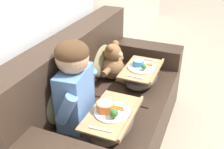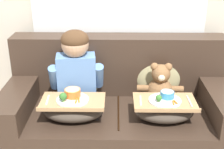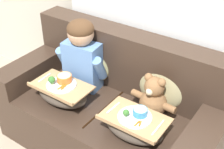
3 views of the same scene
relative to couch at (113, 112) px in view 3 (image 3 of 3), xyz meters
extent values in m
plane|color=tan|center=(0.00, -0.07, -0.35)|extent=(14.00, 14.00, 0.00)
cube|color=#38281E|center=(0.00, -0.07, -0.12)|extent=(1.78, 0.86, 0.46)
cube|color=#38281E|center=(0.00, 0.26, 0.36)|extent=(1.78, 0.22, 0.50)
cube|color=#38281E|center=(-0.78, -0.07, 0.20)|extent=(0.22, 0.86, 0.19)
cube|color=#38281E|center=(0.78, -0.07, 0.20)|extent=(0.22, 0.86, 0.19)
cube|color=black|center=(0.00, -0.09, 0.11)|extent=(0.01, 0.60, 0.01)
ellipsoid|color=#898456|center=(-0.34, 0.17, 0.30)|extent=(0.41, 0.20, 0.43)
ellipsoid|color=tan|center=(0.34, 0.17, 0.30)|extent=(0.39, 0.19, 0.41)
cube|color=#5B84BC|center=(-0.34, 0.04, 0.31)|extent=(0.32, 0.20, 0.41)
sphere|color=tan|center=(-0.34, 0.04, 0.61)|extent=(0.21, 0.21, 0.21)
ellipsoid|color=#4C331E|center=(-0.34, 0.04, 0.64)|extent=(0.22, 0.22, 0.15)
cylinder|color=#5B84BC|center=(-0.51, 0.01, 0.34)|extent=(0.10, 0.17, 0.23)
cylinder|color=#5B84BC|center=(-0.16, 0.04, 0.34)|extent=(0.10, 0.17, 0.23)
sphere|color=brown|center=(0.34, 0.04, 0.21)|extent=(0.21, 0.21, 0.21)
sphere|color=brown|center=(0.34, 0.04, 0.37)|extent=(0.15, 0.15, 0.15)
sphere|color=brown|center=(0.28, 0.04, 0.42)|extent=(0.06, 0.06, 0.06)
sphere|color=brown|center=(0.39, 0.04, 0.42)|extent=(0.06, 0.06, 0.06)
sphere|color=beige|center=(0.33, -0.02, 0.36)|extent=(0.05, 0.05, 0.05)
sphere|color=black|center=(0.33, -0.04, 0.36)|extent=(0.02, 0.02, 0.02)
cylinder|color=brown|center=(0.20, 0.05, 0.23)|extent=(0.11, 0.06, 0.05)
cylinder|color=brown|center=(0.47, 0.03, 0.23)|extent=(0.11, 0.06, 0.05)
cylinder|color=brown|center=(0.28, -0.06, 0.14)|extent=(0.06, 0.10, 0.05)
cylinder|color=brown|center=(0.38, -0.07, 0.14)|extent=(0.06, 0.10, 0.05)
ellipsoid|color=#473D33|center=(-0.34, -0.23, 0.18)|extent=(0.45, 0.27, 0.14)
cube|color=tan|center=(-0.34, -0.23, 0.25)|extent=(0.47, 0.28, 0.01)
cube|color=tan|center=(-0.34, -0.36, 0.27)|extent=(0.47, 0.02, 0.02)
cylinder|color=silver|center=(-0.34, -0.23, 0.27)|extent=(0.24, 0.24, 0.01)
cylinder|color=orange|center=(-0.34, -0.18, 0.30)|extent=(0.12, 0.12, 0.06)
cylinder|color=#E5D189|center=(-0.34, -0.18, 0.33)|extent=(0.10, 0.10, 0.01)
sphere|color=#38702D|center=(-0.40, -0.26, 0.31)|extent=(0.06, 0.06, 0.06)
cylinder|color=#7A9E56|center=(-0.40, -0.26, 0.28)|extent=(0.02, 0.02, 0.03)
cylinder|color=orange|center=(-0.30, -0.26, 0.28)|extent=(0.01, 0.07, 0.01)
cylinder|color=orange|center=(-0.29, -0.25, 0.28)|extent=(0.02, 0.06, 0.01)
cube|color=silver|center=(-0.52, -0.23, 0.26)|extent=(0.02, 0.14, 0.01)
ellipsoid|color=#473D33|center=(0.34, -0.23, 0.18)|extent=(0.44, 0.28, 0.14)
cube|color=tan|center=(0.34, -0.23, 0.25)|extent=(0.45, 0.29, 0.01)
cube|color=tan|center=(0.34, -0.36, 0.27)|extent=(0.45, 0.02, 0.02)
cylinder|color=silver|center=(0.34, -0.23, 0.27)|extent=(0.24, 0.24, 0.01)
cylinder|color=#3889C1|center=(0.36, -0.19, 0.30)|extent=(0.10, 0.10, 0.05)
cylinder|color=#E5D189|center=(0.36, -0.19, 0.32)|extent=(0.09, 0.09, 0.01)
sphere|color=#38702D|center=(0.29, -0.26, 0.30)|extent=(0.04, 0.04, 0.04)
cylinder|color=#7A9E56|center=(0.29, -0.26, 0.28)|extent=(0.02, 0.02, 0.02)
cylinder|color=orange|center=(0.39, -0.28, 0.28)|extent=(0.01, 0.05, 0.01)
cylinder|color=orange|center=(0.40, -0.27, 0.28)|extent=(0.02, 0.05, 0.01)
cube|color=silver|center=(0.16, -0.23, 0.26)|extent=(0.02, 0.14, 0.01)
cube|color=silver|center=(0.51, -0.23, 0.26)|extent=(0.01, 0.17, 0.01)
camera|label=1|loc=(-1.60, -0.74, 1.30)|focal=42.00mm
camera|label=2|loc=(-0.02, -2.24, 1.33)|focal=50.00mm
camera|label=3|loc=(1.13, -1.64, 1.67)|focal=50.00mm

